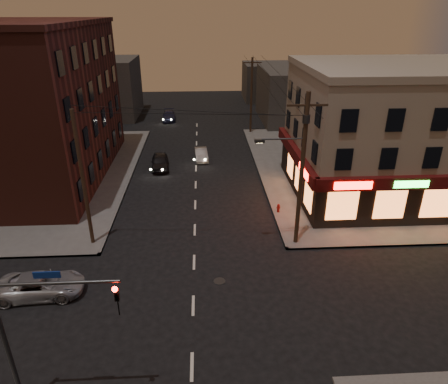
{
  "coord_description": "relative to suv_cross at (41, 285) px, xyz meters",
  "views": [
    {
      "loc": [
        0.71,
        -16.83,
        14.47
      ],
      "look_at": [
        2.07,
        7.42,
        3.2
      ],
      "focal_mm": 32.0,
      "sensor_mm": 36.0,
      "label": 1
    }
  ],
  "objects": [
    {
      "name": "brick_apartment",
      "position": [
        -6.15,
        17.63,
        6.01
      ],
      "size": [
        12.0,
        20.0,
        13.0
      ],
      "primitive_type": "cube",
      "color": "#4B1F18",
      "rests_on": "sidewalk_nw"
    },
    {
      "name": "bg_building_ne_b",
      "position": [
        20.35,
        50.63,
        2.36
      ],
      "size": [
        8.0,
        8.0,
        6.0
      ],
      "primitive_type": "cube",
      "color": "#3F3D3A",
      "rests_on": "ground"
    },
    {
      "name": "sedan_near",
      "position": [
        4.83,
        18.85,
        0.05
      ],
      "size": [
        1.96,
        4.19,
        1.39
      ],
      "primitive_type": "imported",
      "rotation": [
        0.0,
        0.0,
        0.08
      ],
      "color": "black",
      "rests_on": "ground"
    },
    {
      "name": "utility_pole_main",
      "position": [
        15.03,
        4.43,
        5.12
      ],
      "size": [
        4.2,
        0.44,
        10.0
      ],
      "color": "#382619",
      "rests_on": "sidewalk_ne"
    },
    {
      "name": "traffic_signal",
      "position": [
        2.78,
        -6.98,
        3.51
      ],
      "size": [
        4.49,
        0.32,
        6.47
      ],
      "color": "#333538",
      "rests_on": "ground"
    },
    {
      "name": "bg_building_nw",
      "position": [
        -4.65,
        40.63,
        3.36
      ],
      "size": [
        9.0,
        10.0,
        8.0
      ],
      "primitive_type": "cube",
      "color": "#3F3D3A",
      "rests_on": "ground"
    },
    {
      "name": "utility_pole_west",
      "position": [
        1.55,
        5.13,
        4.01
      ],
      "size": [
        0.24,
        0.24,
        9.0
      ],
      "primitive_type": "cylinder",
      "color": "#382619",
      "rests_on": "sidewalk_nw"
    },
    {
      "name": "bg_building_ne_a",
      "position": [
        22.35,
        36.63,
        2.86
      ],
      "size": [
        10.0,
        12.0,
        7.0
      ],
      "primitive_type": "cube",
      "color": "#3F3D3A",
      "rests_on": "ground"
    },
    {
      "name": "suv_cross",
      "position": [
        0.0,
        0.0,
        0.0
      ],
      "size": [
        4.74,
        2.39,
        1.28
      ],
      "primitive_type": "imported",
      "rotation": [
        0.0,
        0.0,
        1.63
      ],
      "color": "gray",
      "rests_on": "ground"
    },
    {
      "name": "pizza_building",
      "position": [
        24.28,
        12.06,
        4.7
      ],
      "size": [
        15.85,
        12.85,
        10.5
      ],
      "color": "gray",
      "rests_on": "sidewalk_ne"
    },
    {
      "name": "sedan_mid",
      "position": [
        8.87,
        21.15,
        -0.06
      ],
      "size": [
        1.54,
        3.65,
        1.17
      ],
      "primitive_type": "imported",
      "rotation": [
        0.0,
        0.0,
        0.09
      ],
      "color": "slate",
      "rests_on": "ground"
    },
    {
      "name": "sedan_far",
      "position": [
        4.44,
        37.42,
        -0.01
      ],
      "size": [
        1.99,
        4.42,
        1.26
      ],
      "primitive_type": "imported",
      "rotation": [
        0.0,
        0.0,
        0.05
      ],
      "color": "#1A1C35",
      "rests_on": "ground"
    },
    {
      "name": "fire_hydrant",
      "position": [
        14.75,
        8.75,
        -0.13
      ],
      "size": [
        0.31,
        0.31,
        0.67
      ],
      "rotation": [
        0.0,
        0.0,
        0.33
      ],
      "color": "maroon",
      "rests_on": "sidewalk_ne"
    },
    {
      "name": "sidewalk_nw",
      "position": [
        -9.65,
        17.63,
        -0.57
      ],
      "size": [
        24.0,
        28.0,
        0.15
      ],
      "primitive_type": "cube",
      "color": "#514F4C",
      "rests_on": "ground"
    },
    {
      "name": "utility_pole_far",
      "position": [
        15.15,
        30.63,
        4.01
      ],
      "size": [
        0.26,
        0.26,
        9.0
      ],
      "primitive_type": "cylinder",
      "color": "#382619",
      "rests_on": "sidewalk_ne"
    },
    {
      "name": "sidewalk_ne",
      "position": [
        26.35,
        17.63,
        -0.57
      ],
      "size": [
        24.0,
        28.0,
        0.15
      ],
      "primitive_type": "cube",
      "color": "#514F4C",
      "rests_on": "ground"
    },
    {
      "name": "ground",
      "position": [
        8.35,
        -1.37,
        -0.64
      ],
      "size": [
        120.0,
        120.0,
        0.0
      ],
      "primitive_type": "plane",
      "color": "black",
      "rests_on": "ground"
    }
  ]
}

